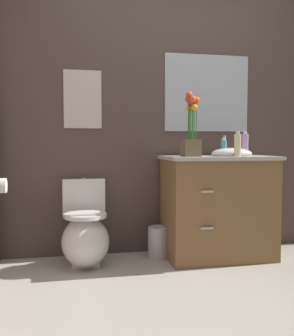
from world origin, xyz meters
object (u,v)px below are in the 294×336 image
Objects in this scene: flower_vase at (191,132)px; vanity_cabinet at (218,206)px; hand_wash_bottle at (224,148)px; lotion_bottle at (238,145)px; toilet at (85,235)px; soap_bottle at (245,144)px; wall_mirror at (207,93)px; wall_poster at (83,99)px; trash_bin at (158,242)px.

vanity_cabinet is at bearing 14.83° from flower_vase.
flower_vase reaches higher than hand_wash_bottle.
lotion_bottle is (0.10, -0.16, 0.52)m from vanity_cabinet.
toilet is at bearing 171.62° from lotion_bottle.
soap_bottle is 0.27× the size of wall_mirror.
toilet is 1.16m from wall_poster.
toilet is 1.15m from vanity_cabinet.
trash_bin is (-0.61, 0.24, -0.84)m from lotion_bottle.
flower_vase is 1.06× the size of wall_poster.
wall_poster reaches higher than lotion_bottle.
hand_wash_bottle is at bearing 1.93° from toilet.
wall_mirror reaches higher than flower_vase.
lotion_bottle is (0.37, -0.08, -0.11)m from flower_vase.
lotion_bottle reaches higher than vanity_cabinet.
hand_wash_bottle is at bearing 97.00° from lotion_bottle.
toilet reaches higher than trash_bin.
vanity_cabinet is 0.51m from hand_wash_bottle.
wall_poster is at bearing 90.00° from toilet.
wall_poster reaches higher than flower_vase.
wall_poster is at bearing 169.35° from hand_wash_bottle.
wall_poster is (-0.86, 0.37, 0.29)m from flower_vase.
toilet is at bearing -166.71° from wall_mirror.
lotion_bottle is at bearing -21.69° from trash_bin.
lotion_bottle reaches higher than trash_bin.
hand_wash_bottle is 1.30m from wall_poster.
vanity_cabinet reaches higher than hand_wash_bottle.
wall_poster is 1.14m from wall_mirror.
toilet is at bearing 173.50° from flower_vase.
hand_wash_bottle is at bearing 43.22° from vanity_cabinet.
hand_wash_bottle is 0.32× the size of wall_poster.
vanity_cabinet is 6.74× the size of hand_wash_bottle.
toilet is at bearing -174.49° from trash_bin.
lotion_bottle is 1.06m from trash_bin.
toilet is 1.45m from lotion_bottle.
wall_mirror is at bearing 90.52° from vanity_cabinet.
flower_vase is 1.95× the size of trash_bin.
vanity_cabinet is at bearing -1.33° from toilet.
flower_vase is at bearing -162.68° from soap_bottle.
soap_bottle is 1.38× the size of hand_wash_bottle.
lotion_bottle is 0.66m from wall_mirror.
wall_poster is at bearing 165.48° from vanity_cabinet.
soap_bottle is at bearing 1.17° from trash_bin.
hand_wash_bottle is (0.07, 0.07, 0.50)m from vanity_cabinet.
toilet is 0.86× the size of wall_mirror.
wall_poster reaches higher than soap_bottle.
wall_poster is 0.62× the size of wall_mirror.
flower_vase is 0.98m from wall_poster.
vanity_cabinet is 0.61m from soap_bottle.
wall_mirror is (-0.00, 0.29, 1.00)m from vanity_cabinet.
wall_poster is at bearing 180.00° from wall_mirror.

